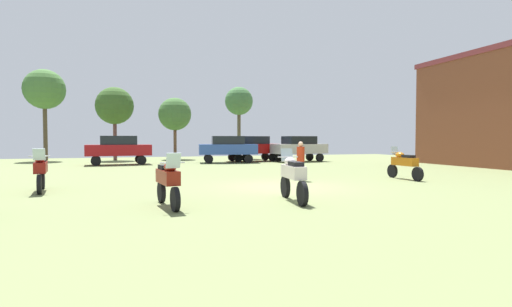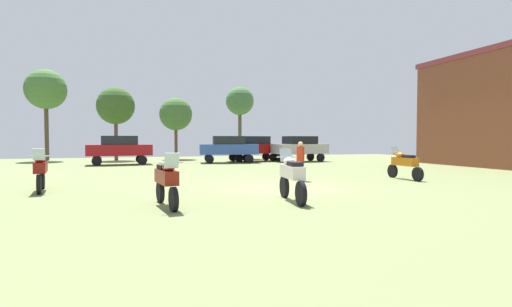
# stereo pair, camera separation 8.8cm
# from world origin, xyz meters

# --- Properties ---
(ground_plane) EXTENTS (44.00, 52.00, 0.02)m
(ground_plane) POSITION_xyz_m (0.00, 0.00, 0.01)
(ground_plane) COLOR olive
(motorcycle_4) EXTENTS (0.62, 2.26, 1.44)m
(motorcycle_4) POSITION_xyz_m (6.07, 0.86, 0.73)
(motorcycle_4) COLOR black
(motorcycle_4) RESTS_ON ground
(motorcycle_5) EXTENTS (0.62, 2.23, 1.50)m
(motorcycle_5) POSITION_xyz_m (-1.00, -3.30, 0.76)
(motorcycle_5) COLOR black
(motorcycle_5) RESTS_ON ground
(motorcycle_6) EXTENTS (0.65, 2.17, 1.48)m
(motorcycle_6) POSITION_xyz_m (-8.36, 1.14, 0.75)
(motorcycle_6) COLOR black
(motorcycle_6) RESTS_ON ground
(motorcycle_7) EXTENTS (0.66, 2.15, 1.45)m
(motorcycle_7) POSITION_xyz_m (-4.49, -3.17, 0.73)
(motorcycle_7) COLOR black
(motorcycle_7) RESTS_ON ground
(car_1) EXTENTS (4.44, 2.17, 2.00)m
(car_1) POSITION_xyz_m (-6.39, 14.93, 1.19)
(car_1) COLOR black
(car_1) RESTS_ON ground
(car_2) EXTENTS (4.51, 2.39, 2.00)m
(car_2) POSITION_xyz_m (7.07, 14.61, 1.19)
(car_2) COLOR black
(car_2) RESTS_ON ground
(car_3) EXTENTS (4.51, 2.37, 2.00)m
(car_3) POSITION_xyz_m (1.36, 14.86, 1.19)
(car_3) COLOR black
(car_3) RESTS_ON ground
(car_4) EXTENTS (4.46, 2.22, 2.00)m
(car_4) POSITION_xyz_m (3.67, 16.15, 1.19)
(car_4) COLOR black
(car_4) RESTS_ON ground
(person_1) EXTENTS (0.43, 0.43, 1.67)m
(person_1) POSITION_xyz_m (1.50, 1.80, 0.99)
(person_1) COLOR #2E334B
(person_1) RESTS_ON ground
(tree_1) EXTENTS (3.11, 3.11, 6.13)m
(tree_1) POSITION_xyz_m (-6.89, 21.16, 4.56)
(tree_1) COLOR brown
(tree_1) RESTS_ON ground
(tree_2) EXTENTS (2.59, 2.59, 6.59)m
(tree_2) POSITION_xyz_m (3.95, 21.36, 5.24)
(tree_2) COLOR #4F4B34
(tree_2) RESTS_ON ground
(tree_4) EXTENTS (3.27, 3.27, 7.52)m
(tree_4) POSITION_xyz_m (-12.38, 22.35, 5.85)
(tree_4) COLOR #4D3E2C
(tree_4) RESTS_ON ground
(tree_5) EXTENTS (2.89, 2.89, 5.43)m
(tree_5) POSITION_xyz_m (-1.88, 21.53, 3.98)
(tree_5) COLOR brown
(tree_5) RESTS_ON ground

